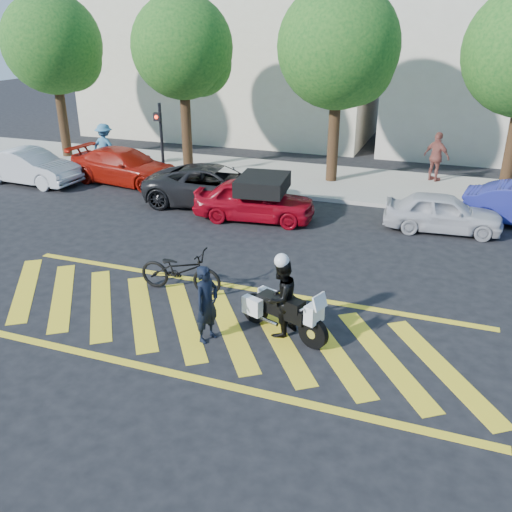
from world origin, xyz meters
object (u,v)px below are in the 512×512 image
(red_convertible, at_px, (255,200))
(police_motorcycle, at_px, (282,311))
(officer_bike, at_px, (207,304))
(parked_far_left, at_px, (30,167))
(officer_moto, at_px, (281,298))
(bicycle, at_px, (180,270))
(parked_mid_left, at_px, (216,186))
(parked_mid_right, at_px, (443,212))
(parked_left, at_px, (125,166))

(red_convertible, bearing_deg, police_motorcycle, -161.88)
(officer_bike, bearing_deg, parked_far_left, 71.36)
(officer_bike, xyz_separation_m, officer_moto, (1.35, 0.73, 0.02))
(police_motorcycle, bearing_deg, officer_moto, -122.69)
(red_convertible, distance_m, parked_far_left, 10.12)
(bicycle, xyz_separation_m, officer_moto, (2.89, -1.07, 0.30))
(bicycle, xyz_separation_m, red_convertible, (-0.13, 5.57, 0.13))
(parked_far_left, bearing_deg, officer_moto, -116.90)
(police_motorcycle, distance_m, parked_mid_left, 9.05)
(parked_mid_right, bearing_deg, parked_far_left, 85.26)
(parked_mid_left, height_order, parked_mid_right, parked_mid_left)
(bicycle, bearing_deg, parked_far_left, 54.76)
(officer_bike, distance_m, police_motorcycle, 1.58)
(police_motorcycle, height_order, officer_moto, officer_moto)
(parked_left, bearing_deg, officer_moto, -127.46)
(parked_left, height_order, parked_mid_right, parked_left)
(police_motorcycle, distance_m, parked_left, 13.13)
(parked_left, bearing_deg, parked_mid_right, -90.39)
(parked_far_left, height_order, parked_mid_left, parked_mid_left)
(officer_moto, distance_m, parked_far_left, 15.16)
(police_motorcycle, xyz_separation_m, officer_moto, (-0.02, -0.01, 0.32))
(officer_bike, relative_size, parked_far_left, 0.39)
(parked_far_left, bearing_deg, red_convertible, -92.32)
(police_motorcycle, bearing_deg, parked_far_left, 170.67)
(red_convertible, distance_m, parked_left, 6.93)
(police_motorcycle, distance_m, red_convertible, 7.29)
(officer_moto, height_order, parked_mid_right, officer_moto)
(police_motorcycle, distance_m, officer_moto, 0.32)
(police_motorcycle, distance_m, parked_far_left, 15.16)
(red_convertible, height_order, parked_left, parked_left)
(parked_left, bearing_deg, parked_mid_left, -100.70)
(police_motorcycle, distance_m, parked_mid_right, 8.15)
(officer_moto, bearing_deg, parked_left, -112.65)
(officer_moto, height_order, parked_mid_left, officer_moto)
(officer_bike, bearing_deg, bicycle, 57.54)
(bicycle, xyz_separation_m, parked_far_left, (-10.20, 6.57, 0.15))
(officer_moto, distance_m, red_convertible, 7.29)
(red_convertible, bearing_deg, parked_far_left, 77.81)
(bicycle, bearing_deg, red_convertible, -1.15)
(officer_moto, relative_size, parked_left, 0.35)
(officer_bike, height_order, parked_left, officer_bike)
(bicycle, height_order, parked_mid_left, parked_mid_left)
(bicycle, height_order, red_convertible, red_convertible)
(officer_bike, bearing_deg, parked_left, 56.74)
(officer_moto, distance_m, parked_mid_left, 9.05)
(red_convertible, xyz_separation_m, parked_far_left, (-10.07, 1.00, 0.02))
(parked_mid_left, bearing_deg, bicycle, -169.46)
(officer_moto, relative_size, red_convertible, 0.43)
(police_motorcycle, height_order, parked_left, parked_left)
(parked_mid_right, bearing_deg, parked_mid_left, 85.26)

